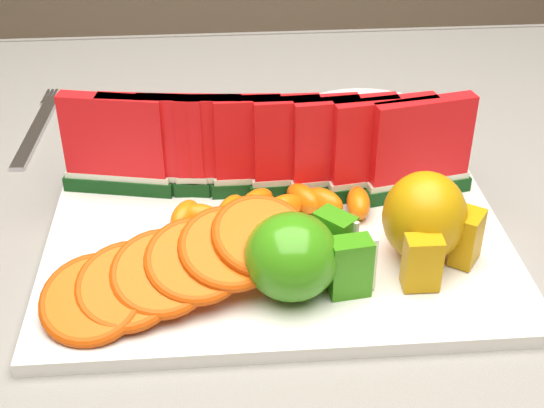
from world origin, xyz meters
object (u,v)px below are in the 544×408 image
Objects in this scene: platter at (277,236)px; side_plate at (368,126)px; apple_cluster at (300,256)px; pear_cluster at (427,220)px; fork at (38,127)px.

side_plate is (0.12, 0.21, -0.00)m from platter.
apple_cluster reaches higher than platter.
side_plate is (0.11, 0.29, -0.04)m from apple_cluster.
pear_cluster is (0.11, 0.03, 0.01)m from apple_cluster.
pear_cluster is at bearing -90.49° from side_plate.
platter is 2.05× the size of fork.
apple_cluster is 0.48× the size of side_plate.
pear_cluster is 0.49× the size of fork.
fork is (-0.26, 0.32, -0.04)m from apple_cluster.
platter is 4.22× the size of pear_cluster.
pear_cluster reaches higher than platter.
platter is 0.24m from side_plate.
fork is (-0.25, 0.24, -0.00)m from platter.
platter is at bearing 157.19° from pear_cluster.
pear_cluster is 0.26m from side_plate.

